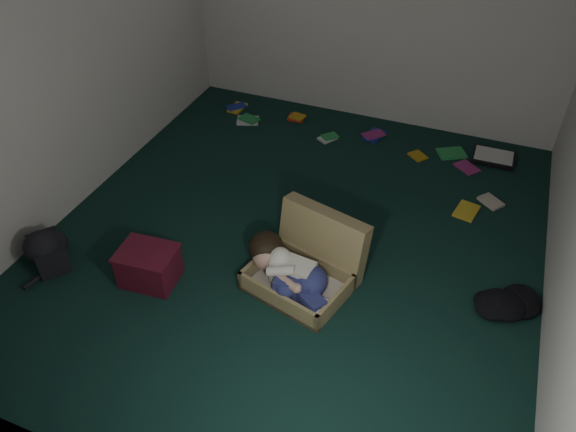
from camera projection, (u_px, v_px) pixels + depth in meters
The scene contains 11 objects.
floor at pixel (295, 237), 4.78m from camera, with size 4.50×4.50×0.00m, color black.
wall_back at pixel (377, 0), 5.57m from camera, with size 4.50×4.50×0.00m, color silver.
wall_front at pixel (102, 337), 2.34m from camera, with size 4.50×4.50×0.00m, color silver.
wall_left at pixel (65, 56), 4.53m from camera, with size 4.50×4.50×0.00m, color silver.
suitcase at pixel (308, 264), 4.30m from camera, with size 0.89×0.88×0.54m.
person at pixel (289, 270), 4.18m from camera, with size 0.75×0.53×0.33m.
maroon_bin at pixel (149, 266), 4.30m from camera, with size 0.46×0.38×0.30m.
backpack at pixel (48, 252), 4.45m from camera, with size 0.43×0.34×0.26m, color black, non-canonical shape.
clothing_pile at pixel (501, 299), 4.15m from camera, with size 0.41×0.33×0.13m, color black, non-canonical shape.
paper_tray at pixel (493, 157), 5.68m from camera, with size 0.41×0.31×0.06m.
book_scatter at pixel (382, 150), 5.83m from camera, with size 3.14×1.26×0.02m.
Camera 1 is at (1.27, -3.35, 3.18)m, focal length 35.00 mm.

